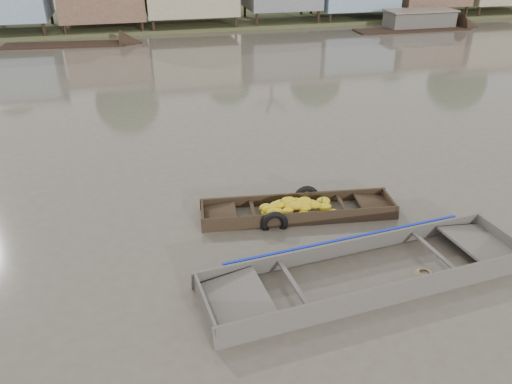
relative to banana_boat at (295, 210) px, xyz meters
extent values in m
plane|color=#51493E|center=(-1.74, -1.27, -0.14)|extent=(120.00, 120.00, 0.00)
cube|color=#384723|center=(-1.74, 31.73, -0.14)|extent=(120.00, 12.00, 0.50)
cube|color=black|center=(0.08, 0.00, -0.22)|extent=(5.25, 1.56, 0.08)
cube|color=black|center=(0.15, 0.56, -0.01)|extent=(5.26, 0.73, 0.49)
cube|color=black|center=(0.02, -0.56, -0.01)|extent=(5.26, 0.73, 0.49)
cube|color=black|center=(2.65, -0.29, -0.01)|extent=(0.19, 1.15, 0.46)
cube|color=black|center=(2.20, -0.24, 0.04)|extent=(1.00, 1.08, 0.18)
cube|color=black|center=(-2.48, 0.29, -0.01)|extent=(0.19, 1.15, 0.46)
cube|color=black|center=(-2.04, 0.24, 0.04)|extent=(1.00, 1.08, 0.18)
cube|color=black|center=(-1.14, 0.14, 0.08)|extent=(0.22, 1.11, 0.05)
cube|color=black|center=(1.31, -0.14, 0.08)|extent=(0.22, 1.11, 0.05)
ellipsoid|color=gold|center=(0.23, -0.05, 0.26)|extent=(0.46, 0.34, 0.27)
ellipsoid|color=gold|center=(-0.54, -0.12, 0.08)|extent=(0.40, 0.30, 0.23)
ellipsoid|color=gold|center=(0.77, -0.21, 0.11)|extent=(0.42, 0.31, 0.24)
ellipsoid|color=gold|center=(-0.02, -0.13, 0.23)|extent=(0.43, 0.32, 0.25)
ellipsoid|color=gold|center=(-0.15, 0.30, 0.15)|extent=(0.36, 0.27, 0.21)
ellipsoid|color=gold|center=(-0.03, 0.25, 0.11)|extent=(0.37, 0.27, 0.21)
ellipsoid|color=gold|center=(-0.76, 0.22, 0.06)|extent=(0.41, 0.31, 0.24)
ellipsoid|color=gold|center=(-0.12, 0.15, 0.16)|extent=(0.40, 0.30, 0.23)
ellipsoid|color=gold|center=(0.14, -0.10, 0.18)|extent=(0.41, 0.30, 0.23)
ellipsoid|color=gold|center=(0.36, 0.29, 0.08)|extent=(0.39, 0.29, 0.22)
ellipsoid|color=gold|center=(0.23, -0.18, 0.14)|extent=(0.39, 0.29, 0.23)
ellipsoid|color=gold|center=(0.14, -0.32, 0.04)|extent=(0.37, 0.27, 0.21)
ellipsoid|color=gold|center=(-0.63, -0.10, 0.07)|extent=(0.45, 0.34, 0.26)
ellipsoid|color=gold|center=(-0.56, -0.20, 0.02)|extent=(0.44, 0.33, 0.25)
ellipsoid|color=gold|center=(-0.70, 0.05, 0.08)|extent=(0.45, 0.34, 0.26)
ellipsoid|color=gold|center=(0.49, -0.20, 0.20)|extent=(0.35, 0.26, 0.20)
ellipsoid|color=gold|center=(-0.27, -0.21, 0.14)|extent=(0.35, 0.26, 0.20)
ellipsoid|color=gold|center=(0.05, 0.12, 0.17)|extent=(0.43, 0.32, 0.25)
ellipsoid|color=gold|center=(-0.05, 0.20, 0.15)|extent=(0.40, 0.30, 0.23)
ellipsoid|color=gold|center=(-0.39, 0.11, 0.18)|extent=(0.45, 0.34, 0.26)
ellipsoid|color=gold|center=(-0.77, -0.21, -0.02)|extent=(0.36, 0.27, 0.21)
ellipsoid|color=gold|center=(0.85, 0.12, 0.10)|extent=(0.44, 0.33, 0.25)
ellipsoid|color=gold|center=(-0.12, -0.05, 0.18)|extent=(0.42, 0.31, 0.24)
ellipsoid|color=gold|center=(0.93, -0.42, 0.02)|extent=(0.38, 0.28, 0.22)
ellipsoid|color=gold|center=(0.40, 0.32, 0.07)|extent=(0.38, 0.28, 0.22)
ellipsoid|color=gold|center=(-0.61, -0.19, 0.03)|extent=(0.45, 0.33, 0.26)
ellipsoid|color=gold|center=(0.41, -0.09, 0.19)|extent=(0.42, 0.31, 0.24)
ellipsoid|color=gold|center=(-0.50, 0.13, 0.15)|extent=(0.39, 0.29, 0.22)
ellipsoid|color=gold|center=(-0.15, 0.08, 0.26)|extent=(0.43, 0.32, 0.25)
ellipsoid|color=gold|center=(-0.78, 0.05, 0.00)|extent=(0.35, 0.26, 0.20)
cylinder|color=#3F6626|center=(-0.38, 0.05, 0.26)|extent=(0.04, 0.04, 0.17)
cylinder|color=#3F6626|center=(0.27, -0.02, 0.26)|extent=(0.04, 0.04, 0.17)
cylinder|color=#3F6626|center=(0.73, -0.07, 0.26)|extent=(0.04, 0.04, 0.17)
torus|color=black|center=(0.53, 0.59, 0.00)|extent=(0.76, 0.25, 0.74)
torus|color=black|center=(-0.73, -0.55, 0.00)|extent=(0.74, 0.25, 0.72)
cube|color=#48433D|center=(0.73, -3.02, -0.22)|extent=(7.54, 2.31, 0.08)
cube|color=#48433D|center=(0.64, -2.11, 0.04)|extent=(7.56, 0.90, 0.61)
cube|color=#48433D|center=(0.82, -3.92, 0.04)|extent=(7.56, 0.90, 0.61)
cube|color=#48433D|center=(4.42, -2.65, 0.04)|extent=(0.24, 1.85, 0.57)
cube|color=#48433D|center=(3.78, -2.72, 0.12)|extent=(1.44, 1.71, 0.24)
cube|color=#48433D|center=(-2.96, -3.38, 0.04)|extent=(0.24, 1.85, 0.57)
cube|color=#48433D|center=(-2.32, -3.32, 0.12)|extent=(1.44, 1.71, 0.24)
cube|color=#48433D|center=(-1.04, -3.19, 0.17)|extent=(0.27, 1.78, 0.05)
cube|color=#48433D|center=(2.49, -2.84, 0.17)|extent=(0.27, 1.78, 0.05)
cube|color=#665E54|center=(0.73, -3.02, -0.17)|extent=(5.76, 2.00, 0.02)
cube|color=#1125AD|center=(0.63, -2.05, 0.28)|extent=(6.11, 0.69, 0.15)
torus|color=olive|center=(2.08, -3.19, -0.15)|extent=(0.42, 0.42, 0.06)
torus|color=olive|center=(2.08, -3.19, -0.11)|extent=(0.34, 0.34, 0.06)
cube|color=black|center=(16.28, 22.95, -0.19)|extent=(8.61, 1.98, 0.35)
cube|color=black|center=(-8.01, 23.60, -0.19)|extent=(7.77, 2.46, 0.35)
cube|color=black|center=(17.26, 23.73, 0.41)|extent=(5.00, 2.00, 1.20)
camera|label=1|loc=(-3.79, -11.09, 6.91)|focal=35.00mm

